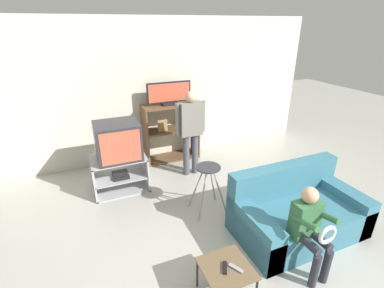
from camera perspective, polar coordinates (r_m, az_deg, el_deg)
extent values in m
cube|color=silver|center=(5.36, -7.05, 10.75)|extent=(6.40, 0.06, 2.60)
cube|color=#A8A8AD|center=(4.73, -14.25, -8.67)|extent=(0.84, 0.58, 0.02)
cube|color=#A8A8AD|center=(4.60, -14.55, -6.11)|extent=(0.80, 0.58, 0.02)
cube|color=#A8A8AD|center=(4.47, -14.94, -2.78)|extent=(0.84, 0.58, 0.02)
cube|color=#A8A8AD|center=(4.57, -19.58, -6.62)|extent=(0.03, 0.58, 0.56)
cube|color=#A8A8AD|center=(4.65, -9.70, -4.96)|extent=(0.03, 0.58, 0.56)
cube|color=black|center=(4.52, -14.45, -6.17)|extent=(0.24, 0.28, 0.05)
cube|color=#2D2D33|center=(4.33, -14.99, 0.64)|extent=(0.65, 0.55, 0.57)
cube|color=#D8593F|center=(4.08, -14.38, -0.76)|extent=(0.57, 0.01, 0.49)
cube|color=brown|center=(5.23, -9.56, 1.63)|extent=(0.03, 0.43, 1.10)
cube|color=brown|center=(5.52, 0.67, 3.18)|extent=(0.03, 0.43, 1.10)
cube|color=brown|center=(5.57, -4.14, -2.67)|extent=(0.98, 0.43, 0.03)
cube|color=brown|center=(5.34, -4.33, 2.98)|extent=(0.98, 0.43, 0.03)
cube|color=brown|center=(5.19, -4.49, 7.92)|extent=(0.98, 0.43, 0.03)
cube|color=#9E7A4C|center=(5.18, -6.05, 3.77)|extent=(0.18, 0.04, 0.22)
cube|color=black|center=(5.18, -4.67, 8.31)|extent=(0.29, 0.20, 0.04)
cube|color=black|center=(5.13, -4.74, 10.55)|extent=(0.83, 0.04, 0.38)
cube|color=#D8593F|center=(5.11, -4.67, 10.50)|extent=(0.78, 0.01, 0.33)
cylinder|color=#99999E|center=(3.81, 2.21, -10.52)|extent=(0.20, 0.16, 0.69)
cylinder|color=#99999E|center=(3.91, 5.70, -9.66)|extent=(0.20, 0.16, 0.69)
cylinder|color=#99999E|center=(3.98, 0.87, -8.90)|extent=(0.20, 0.16, 0.69)
cylinder|color=#99999E|center=(4.07, 4.24, -8.12)|extent=(0.20, 0.16, 0.69)
cylinder|color=#333338|center=(3.76, 3.38, -4.82)|extent=(0.34, 0.34, 0.02)
cube|color=brown|center=(2.87, 7.10, -23.97)|extent=(0.46, 0.46, 0.02)
cylinder|color=black|center=(3.07, 1.10, -24.95)|extent=(0.02, 0.02, 0.36)
cylinder|color=black|center=(3.20, 8.45, -22.55)|extent=(0.02, 0.02, 0.36)
cube|color=black|center=(2.85, 6.76, -23.87)|extent=(0.10, 0.14, 0.02)
cube|color=gray|center=(2.86, 8.95, -23.86)|extent=(0.10, 0.14, 0.02)
cube|color=teal|center=(3.87, 20.96, -14.27)|extent=(1.59, 0.90, 0.39)
cube|color=teal|center=(3.86, 18.35, -6.77)|extent=(1.59, 0.20, 0.41)
cube|color=teal|center=(3.46, 12.39, -16.89)|extent=(0.22, 0.90, 0.51)
cube|color=teal|center=(4.29, 27.93, -10.66)|extent=(0.22, 0.90, 0.51)
cylinder|color=#4C4C56|center=(4.82, -1.19, -2.29)|extent=(0.11, 0.11, 0.74)
cylinder|color=#4C4C56|center=(4.87, 0.62, -1.96)|extent=(0.11, 0.11, 0.74)
cube|color=gray|center=(4.60, -0.29, 5.20)|extent=(0.38, 0.20, 0.56)
cylinder|color=gray|center=(4.52, -2.98, 5.01)|extent=(0.08, 0.08, 0.53)
cylinder|color=gray|center=(4.68, 2.29, 5.70)|extent=(0.08, 0.08, 0.53)
sphere|color=#DBAD89|center=(4.50, -0.30, 9.67)|extent=(0.18, 0.18, 0.18)
cylinder|color=#2D2D38|center=(3.29, 23.87, -22.78)|extent=(0.08, 0.08, 0.39)
cylinder|color=#2D2D38|center=(3.38, 25.78, -21.72)|extent=(0.08, 0.08, 0.39)
cylinder|color=#2D2D38|center=(3.20, 22.64, -18.17)|extent=(0.09, 0.30, 0.09)
cylinder|color=#2D2D38|center=(3.29, 24.59, -17.22)|extent=(0.09, 0.30, 0.09)
cube|color=#33663D|center=(3.22, 22.20, -14.03)|extent=(0.30, 0.17, 0.42)
cylinder|color=#33663D|center=(3.02, 22.24, -14.81)|extent=(0.06, 0.31, 0.14)
cylinder|color=#33663D|center=(3.19, 25.82, -13.21)|extent=(0.06, 0.31, 0.14)
sphere|color=tan|center=(3.06, 23.05, -9.63)|extent=(0.17, 0.17, 0.17)
torus|color=silver|center=(3.07, 26.03, -16.41)|extent=(0.21, 0.04, 0.21)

